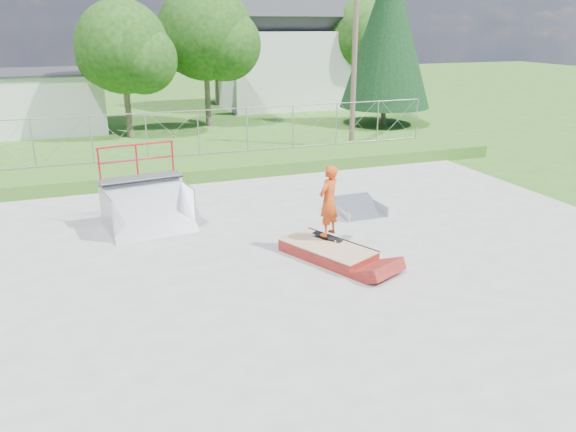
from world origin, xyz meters
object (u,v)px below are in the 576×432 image
Objects in this scene: grind_box at (327,252)px; quarter_pipe at (147,191)px; skater at (329,204)px; flat_bank_ramp at (359,208)px.

grind_box is 5.34m from quarter_pipe.
skater is (0.17, 0.38, 1.11)m from grind_box.
skater reaches higher than grind_box.
grind_box is at bearing 33.43° from skater.
quarter_pipe reaches higher than skater.
skater is at bearing -47.11° from quarter_pipe.
flat_bank_ramp is at bearing -163.76° from skater.
quarter_pipe is at bearing 112.18° from grind_box.
quarter_pipe is 1.27× the size of skater.
grind_box is 1.19m from skater.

